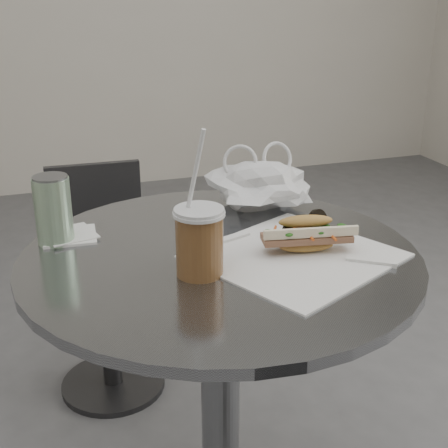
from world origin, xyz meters
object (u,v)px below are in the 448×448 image
object	(u,v)px
cafe_table	(220,375)
banh_mi	(306,235)
chair_far	(106,294)
iced_coffee	(199,241)
drink_can	(53,210)
sunglasses	(304,231)

from	to	relation	value
cafe_table	banh_mi	size ratio (longest dim) A/B	3.46
chair_far	iced_coffee	size ratio (longest dim) A/B	2.65
cafe_table	chair_far	size ratio (longest dim) A/B	1.09
cafe_table	iced_coffee	distance (m)	0.35
chair_far	drink_can	size ratio (longest dim) A/B	5.12
cafe_table	iced_coffee	size ratio (longest dim) A/B	2.89
chair_far	sunglasses	world-z (taller)	sunglasses
cafe_table	iced_coffee	xyz separation A→B (m)	(-0.06, -0.07, 0.34)
iced_coffee	cafe_table	bearing A→B (deg)	49.63
cafe_table	drink_can	world-z (taller)	drink_can
banh_mi	sunglasses	size ratio (longest dim) A/B	1.70
iced_coffee	sunglasses	bearing A→B (deg)	17.40
sunglasses	drink_can	xyz separation A→B (m)	(-0.47, 0.15, 0.04)
cafe_table	drink_can	bearing A→B (deg)	151.81
cafe_table	sunglasses	size ratio (longest dim) A/B	5.90
banh_mi	sunglasses	world-z (taller)	banh_mi
cafe_table	drink_can	distance (m)	0.47
chair_far	iced_coffee	distance (m)	0.94
banh_mi	drink_can	bearing A→B (deg)	166.04
cafe_table	sunglasses	world-z (taller)	sunglasses
iced_coffee	banh_mi	bearing A→B (deg)	6.62
iced_coffee	sunglasses	distance (m)	0.25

